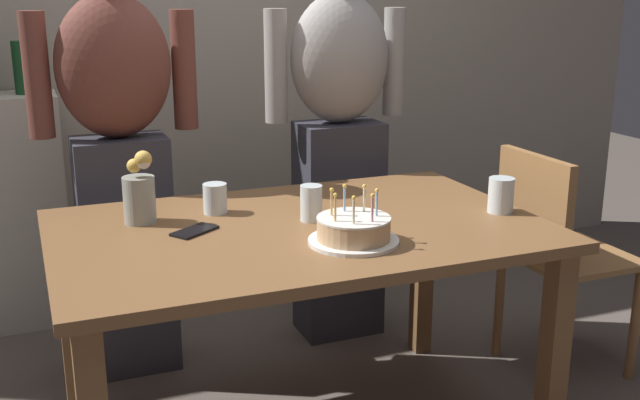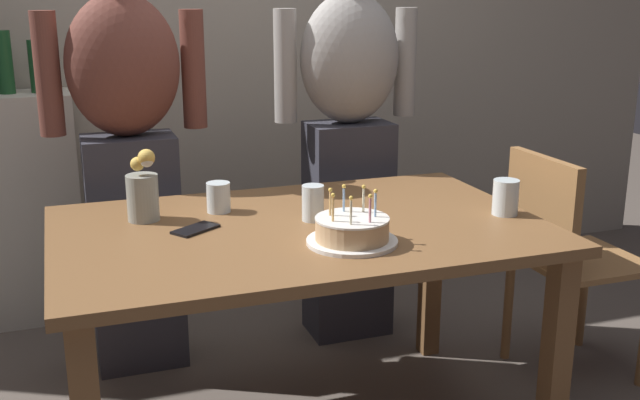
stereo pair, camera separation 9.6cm
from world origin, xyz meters
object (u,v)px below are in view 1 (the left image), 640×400
at_px(birthday_cake, 354,231).
at_px(flower_vase, 140,193).
at_px(cell_phone, 195,231).
at_px(person_man_bearded, 119,150).
at_px(person_woman_cardigan, 339,134).
at_px(water_glass_far, 311,203).
at_px(dining_chair, 552,245).
at_px(water_glass_near, 215,198).
at_px(water_glass_side, 501,195).

relative_size(birthday_cake, flower_vase, 1.14).
relative_size(cell_phone, person_man_bearded, 0.09).
xyz_separation_m(person_man_bearded, person_woman_cardigan, (0.88, 0.00, 0.00)).
bearing_deg(water_glass_far, person_man_bearded, 125.89).
bearing_deg(dining_chair, birthday_cake, 107.14).
bearing_deg(flower_vase, person_man_bearded, 89.05).
bearing_deg(water_glass_near, cell_phone, -121.96).
xyz_separation_m(person_man_bearded, dining_chair, (1.48, -0.64, -0.36)).
bearing_deg(flower_vase, cell_phone, -50.02).
bearing_deg(birthday_cake, flower_vase, 141.36).
xyz_separation_m(water_glass_far, person_woman_cardigan, (0.39, 0.68, 0.08)).
bearing_deg(water_glass_near, person_woman_cardigan, 37.05).
height_order(flower_vase, dining_chair, flower_vase).
bearing_deg(cell_phone, person_woman_cardigan, 6.94).
relative_size(cell_phone, dining_chair, 0.17).
xyz_separation_m(cell_phone, person_man_bearded, (-0.12, 0.67, 0.13)).
relative_size(person_man_bearded, dining_chair, 1.90).
height_order(person_man_bearded, person_woman_cardigan, same).
xyz_separation_m(birthday_cake, cell_phone, (-0.40, 0.27, -0.03)).
height_order(water_glass_near, dining_chair, dining_chair).
height_order(water_glass_far, water_glass_side, water_glass_side).
bearing_deg(dining_chair, person_man_bearded, 66.62).
xyz_separation_m(flower_vase, dining_chair, (1.49, -0.13, -0.32)).
bearing_deg(water_glass_side, water_glass_near, 158.82).
xyz_separation_m(water_glass_near, cell_phone, (-0.11, -0.18, -0.05)).
bearing_deg(person_man_bearded, water_glass_side, 143.14).
relative_size(water_glass_near, person_woman_cardigan, 0.06).
height_order(birthday_cake, person_woman_cardigan, person_woman_cardigan).
height_order(water_glass_far, flower_vase, flower_vase).
xyz_separation_m(birthday_cake, person_man_bearded, (-0.53, 0.94, 0.10)).
relative_size(water_glass_near, person_man_bearded, 0.06).
xyz_separation_m(water_glass_near, person_man_bearded, (-0.23, 0.49, 0.08)).
distance_m(water_glass_far, person_woman_cardigan, 0.79).
xyz_separation_m(birthday_cake, person_woman_cardigan, (0.36, 0.94, 0.10)).
relative_size(water_glass_far, person_woman_cardigan, 0.07).
xyz_separation_m(birthday_cake, dining_chair, (0.96, 0.29, -0.26)).
bearing_deg(birthday_cake, person_man_bearded, 119.40).
height_order(water_glass_far, dining_chair, dining_chair).
distance_m(birthday_cake, dining_chair, 1.03).
relative_size(water_glass_near, dining_chair, 0.11).
bearing_deg(person_man_bearded, birthday_cake, 119.40).
height_order(water_glass_far, person_woman_cardigan, person_woman_cardigan).
xyz_separation_m(water_glass_side, flower_vase, (-1.11, 0.32, 0.04)).
xyz_separation_m(birthday_cake, water_glass_near, (-0.29, 0.45, 0.01)).
bearing_deg(water_glass_near, person_man_bearded, 115.48).
relative_size(birthday_cake, water_glass_side, 2.29).
height_order(water_glass_side, person_man_bearded, person_man_bearded).
distance_m(water_glass_side, cell_phone, 0.99).
distance_m(water_glass_near, water_glass_side, 0.93).
bearing_deg(person_woman_cardigan, water_glass_side, 104.92).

